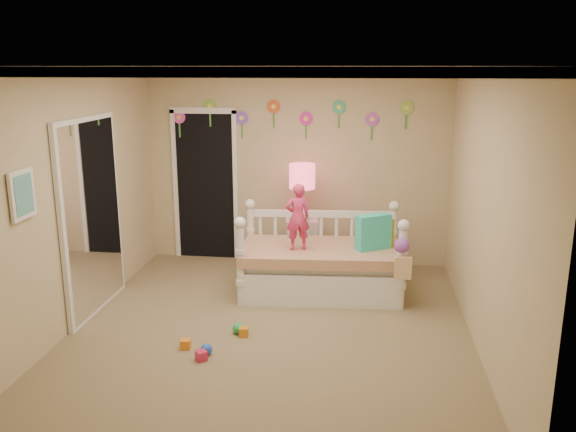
# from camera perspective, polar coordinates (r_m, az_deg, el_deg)

# --- Properties ---
(floor) EXTENTS (4.00, 4.50, 0.01)m
(floor) POSITION_cam_1_polar(r_m,az_deg,el_deg) (6.07, -1.70, -11.03)
(floor) COLOR #7F684C
(floor) RESTS_ON ground
(ceiling) EXTENTS (4.00, 4.50, 0.01)m
(ceiling) POSITION_cam_1_polar(r_m,az_deg,el_deg) (5.48, -1.90, 14.33)
(ceiling) COLOR white
(ceiling) RESTS_ON floor
(back_wall) EXTENTS (4.00, 0.01, 2.60)m
(back_wall) POSITION_cam_1_polar(r_m,az_deg,el_deg) (7.82, 0.83, 4.78)
(back_wall) COLOR tan
(back_wall) RESTS_ON floor
(left_wall) EXTENTS (0.01, 4.50, 2.60)m
(left_wall) POSITION_cam_1_polar(r_m,az_deg,el_deg) (6.27, -20.16, 1.48)
(left_wall) COLOR tan
(left_wall) RESTS_ON floor
(right_wall) EXTENTS (0.01, 4.50, 2.60)m
(right_wall) POSITION_cam_1_polar(r_m,az_deg,el_deg) (5.68, 18.55, 0.34)
(right_wall) COLOR tan
(right_wall) RESTS_ON floor
(crown_molding) EXTENTS (4.00, 4.50, 0.06)m
(crown_molding) POSITION_cam_1_polar(r_m,az_deg,el_deg) (5.49, -1.90, 14.01)
(crown_molding) COLOR white
(crown_molding) RESTS_ON ceiling
(daybed) EXTENTS (1.93, 1.13, 1.01)m
(daybed) POSITION_cam_1_polar(r_m,az_deg,el_deg) (6.87, 3.20, -3.43)
(daybed) COLOR white
(daybed) RESTS_ON floor
(pillow_turquoise) EXTENTS (0.42, 0.33, 0.40)m
(pillow_turquoise) POSITION_cam_1_polar(r_m,az_deg,el_deg) (6.76, 8.26, -1.56)
(pillow_turquoise) COLOR #22AEAA
(pillow_turquoise) RESTS_ON daybed
(pillow_lime) EXTENTS (0.36, 0.21, 0.33)m
(pillow_lime) POSITION_cam_1_polar(r_m,az_deg,el_deg) (6.92, 8.74, -1.55)
(pillow_lime) COLOR #85B938
(pillow_lime) RESTS_ON daybed
(child) EXTENTS (0.33, 0.27, 0.77)m
(child) POSITION_cam_1_polar(r_m,az_deg,el_deg) (6.63, 0.94, -0.09)
(child) COLOR #E6346C
(child) RESTS_ON daybed
(nightstand) EXTENTS (0.45, 0.37, 0.68)m
(nightstand) POSITION_cam_1_polar(r_m,az_deg,el_deg) (7.63, 1.34, -2.88)
(nightstand) COLOR white
(nightstand) RESTS_ON floor
(table_lamp) EXTENTS (0.33, 0.33, 0.73)m
(table_lamp) POSITION_cam_1_polar(r_m,az_deg,el_deg) (7.43, 1.38, 3.20)
(table_lamp) COLOR #EC1F80
(table_lamp) RESTS_ON nightstand
(closet_doorway) EXTENTS (0.90, 0.04, 2.07)m
(closet_doorway) POSITION_cam_1_polar(r_m,az_deg,el_deg) (8.09, -8.02, 3.05)
(closet_doorway) COLOR black
(closet_doorway) RESTS_ON back_wall
(flower_decals) EXTENTS (3.40, 0.02, 0.50)m
(flower_decals) POSITION_cam_1_polar(r_m,az_deg,el_deg) (7.74, 0.17, 9.45)
(flower_decals) COLOR #B2668C
(flower_decals) RESTS_ON back_wall
(mirror_closet) EXTENTS (0.07, 1.30, 2.10)m
(mirror_closet) POSITION_cam_1_polar(r_m,az_deg,el_deg) (6.57, -18.48, -0.07)
(mirror_closet) COLOR white
(mirror_closet) RESTS_ON left_wall
(wall_picture) EXTENTS (0.05, 0.34, 0.42)m
(wall_picture) POSITION_cam_1_polar(r_m,az_deg,el_deg) (5.44, -24.39, 1.91)
(wall_picture) COLOR white
(wall_picture) RESTS_ON left_wall
(hanging_bag) EXTENTS (0.20, 0.16, 0.36)m
(hanging_bag) POSITION_cam_1_polar(r_m,az_deg,el_deg) (6.33, 10.94, -4.21)
(hanging_bag) COLOR beige
(hanging_bag) RESTS_ON daybed
(toy_scatter) EXTENTS (0.86, 1.34, 0.11)m
(toy_scatter) POSITION_cam_1_polar(r_m,az_deg,el_deg) (5.59, -9.17, -12.94)
(toy_scatter) COLOR #996666
(toy_scatter) RESTS_ON floor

